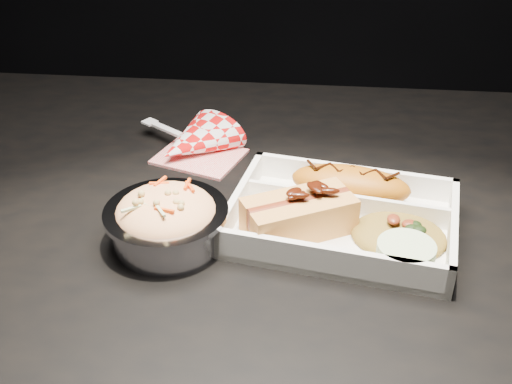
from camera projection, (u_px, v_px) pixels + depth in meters
The scene contains 8 objects.
dining_table at pixel (302, 272), 0.82m from camera, with size 1.20×0.80×0.75m.
food_tray at pixel (342, 222), 0.73m from camera, with size 0.28×0.22×0.04m.
fried_pastry at pixel (350, 184), 0.77m from camera, with size 0.14×0.06×0.04m, color #B46312.
hotdog at pixel (299, 212), 0.71m from camera, with size 0.13×0.11×0.06m.
fried_rice_mound at pixel (400, 227), 0.70m from camera, with size 0.11×0.09×0.03m, color olive.
cupcake_liner at pixel (405, 257), 0.66m from camera, with size 0.06×0.06×0.03m, color beige.
foil_coleslaw_cup at pixel (167, 219), 0.70m from camera, with size 0.14×0.14×0.07m.
napkin_fork at pixel (193, 143), 0.88m from camera, with size 0.16×0.15×0.10m.
Camera 1 is at (0.01, -0.64, 1.18)m, focal length 45.00 mm.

